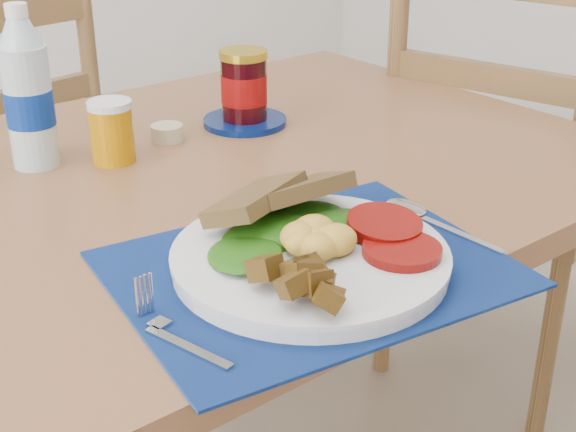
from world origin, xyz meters
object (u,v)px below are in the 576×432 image
object	(u,v)px
chair_end	(502,139)
breakfast_plate	(309,253)
jam_on_saucer	(244,92)
juice_glass	(112,133)
water_bottle	(28,97)

from	to	relation	value
chair_end	breakfast_plate	bearing A→B (deg)	99.03
chair_end	jam_on_saucer	distance (m)	0.64
juice_glass	jam_on_saucer	world-z (taller)	jam_on_saucer
water_bottle	jam_on_saucer	xyz separation A→B (m)	(0.36, -0.04, -0.05)
juice_glass	jam_on_saucer	xyz separation A→B (m)	(0.26, 0.02, 0.01)
breakfast_plate	water_bottle	bearing A→B (deg)	90.71
chair_end	water_bottle	world-z (taller)	chair_end
chair_end	juice_glass	world-z (taller)	chair_end
water_bottle	juice_glass	xyz separation A→B (m)	(0.10, -0.06, -0.06)
breakfast_plate	water_bottle	xyz separation A→B (m)	(-0.10, 0.51, 0.08)
chair_end	water_bottle	size ratio (longest dim) A/B	5.10
jam_on_saucer	breakfast_plate	bearing A→B (deg)	-118.27
chair_end	jam_on_saucer	world-z (taller)	chair_end
breakfast_plate	juice_glass	world-z (taller)	juice_glass
jam_on_saucer	chair_end	bearing A→B (deg)	-9.08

